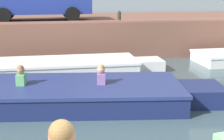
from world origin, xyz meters
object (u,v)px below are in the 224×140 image
(boat_moored_central_white, at_px, (69,67))
(mooring_bollard_mid, at_px, (119,16))
(car_left_inner_blue, at_px, (40,0))
(motorboat_passing, at_px, (79,94))

(boat_moored_central_white, distance_m, mooring_bollard_mid, 3.38)
(boat_moored_central_white, relative_size, car_left_inner_blue, 1.39)
(car_left_inner_blue, relative_size, mooring_bollard_mid, 9.85)
(mooring_bollard_mid, bearing_deg, motorboat_passing, -112.56)
(boat_moored_central_white, bearing_deg, mooring_bollard_mid, 43.53)
(boat_moored_central_white, xyz_separation_m, mooring_bollard_mid, (2.18, 2.07, 1.52))
(car_left_inner_blue, bearing_deg, boat_moored_central_white, -73.79)
(motorboat_passing, height_order, mooring_bollard_mid, mooring_bollard_mid)
(boat_moored_central_white, xyz_separation_m, motorboat_passing, (0.06, -3.04, 0.03))
(boat_moored_central_white, height_order, motorboat_passing, motorboat_passing)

